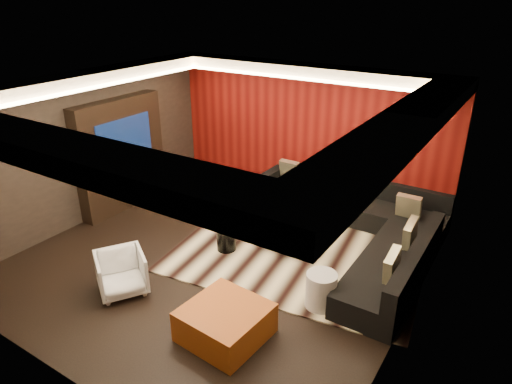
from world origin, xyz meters
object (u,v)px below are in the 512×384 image
Objects in this scene: drum_stool at (226,239)px; armchair at (121,273)px; white_side_table at (321,291)px; coffee_table at (288,242)px; orange_ottoman at (225,322)px; sectional_sofa at (363,226)px.

drum_stool is 1.86m from armchair.
white_side_table is 2.88m from armchair.
coffee_table is 1.25× the size of orange_ottoman.
armchair reaches higher than drum_stool.
white_side_table is 0.55× the size of orange_ottoman.
sectional_sofa reaches higher than white_side_table.
white_side_table reaches higher than orange_ottoman.
sectional_sofa is (-0.18, 2.13, -0.01)m from white_side_table.
white_side_table is at bearing -14.66° from drum_stool.
coffee_table is 1.77× the size of armchair.
sectional_sofa reaches higher than coffee_table.
white_side_table is at bearing 57.19° from orange_ottoman.
white_side_table reaches higher than coffee_table.
drum_stool is 2.11m from orange_ottoman.
armchair is at bearing -121.51° from coffee_table.
white_side_table is 1.42m from orange_ottoman.
sectional_sofa is (2.42, 3.36, -0.05)m from armchair.
armchair reaches higher than orange_ottoman.
coffee_table is 1.38m from sectional_sofa.
drum_stool is at bearing 165.34° from white_side_table.
orange_ottoman is at bearing -54.48° from drum_stool.
armchair is (-1.84, -0.03, 0.10)m from orange_ottoman.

